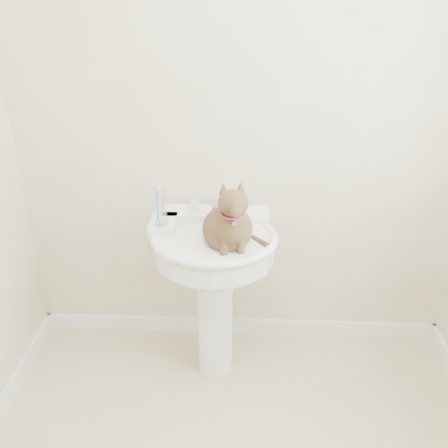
# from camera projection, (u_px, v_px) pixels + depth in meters

# --- Properties ---
(wall_back) EXTENTS (2.20, 0.00, 2.50)m
(wall_back) POSITION_uv_depth(u_px,v_px,m) (242.00, 116.00, 2.29)
(wall_back) COLOR beige
(wall_back) RESTS_ON ground
(baseboard_back) EXTENTS (2.20, 0.02, 0.09)m
(baseboard_back) POSITION_uv_depth(u_px,v_px,m) (239.00, 326.00, 2.84)
(baseboard_back) COLOR white
(baseboard_back) RESTS_ON floor
(pedestal_sink) EXTENTS (0.59, 0.58, 0.82)m
(pedestal_sink) POSITION_uv_depth(u_px,v_px,m) (214.00, 262.00, 2.32)
(pedestal_sink) COLOR white
(pedestal_sink) RESTS_ON floor
(faucet) EXTENTS (0.28, 0.12, 0.14)m
(faucet) POSITION_uv_depth(u_px,v_px,m) (216.00, 207.00, 2.35)
(faucet) COLOR silver
(faucet) RESTS_ON pedestal_sink
(soap_bar) EXTENTS (0.10, 0.07, 0.03)m
(soap_bar) POSITION_uv_depth(u_px,v_px,m) (228.00, 204.00, 2.43)
(soap_bar) COLOR orange
(soap_bar) RESTS_ON pedestal_sink
(toothbrush_cup) EXTENTS (0.07, 0.07, 0.19)m
(toothbrush_cup) POSITION_uv_depth(u_px,v_px,m) (161.00, 215.00, 2.25)
(toothbrush_cup) COLOR silver
(toothbrush_cup) RESTS_ON pedestal_sink
(cat) EXTENTS (0.24, 0.31, 0.45)m
(cat) POSITION_uv_depth(u_px,v_px,m) (229.00, 226.00, 2.15)
(cat) COLOR brown
(cat) RESTS_ON pedestal_sink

